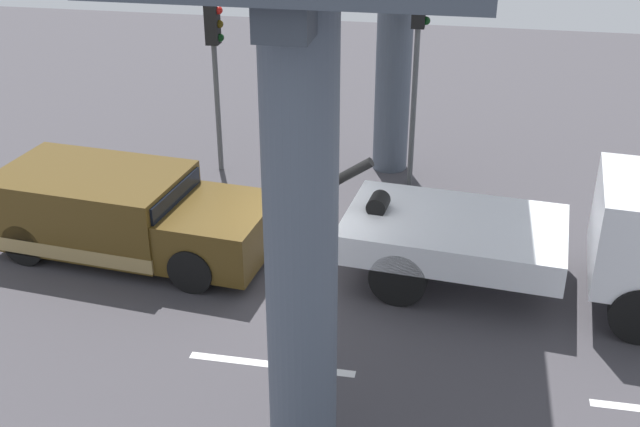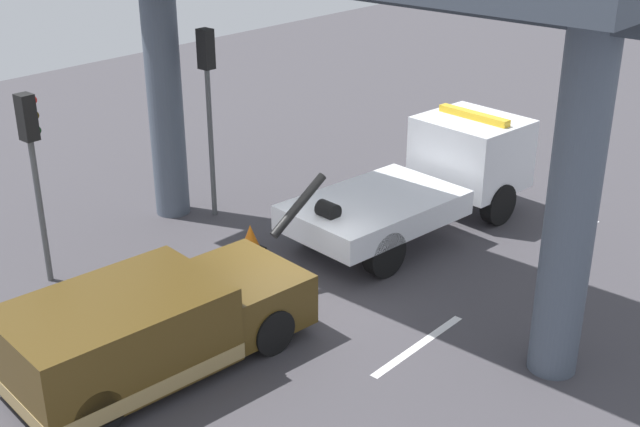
# 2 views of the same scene
# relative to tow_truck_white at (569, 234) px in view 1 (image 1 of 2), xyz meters

# --- Properties ---
(ground_plane) EXTENTS (60.00, 40.00, 0.10)m
(ground_plane) POSITION_rel_tow_truck_white_xyz_m (-4.51, 0.08, -1.25)
(ground_plane) COLOR #423F44
(lane_stripe_mid) EXTENTS (2.60, 0.16, 0.01)m
(lane_stripe_mid) POSITION_rel_tow_truck_white_xyz_m (-4.51, -2.88, -1.20)
(lane_stripe_mid) COLOR silver
(lane_stripe_mid) RESTS_ON ground
(tow_truck_white) EXTENTS (7.34, 2.98, 2.46)m
(tow_truck_white) POSITION_rel_tow_truck_white_xyz_m (0.00, 0.00, 0.00)
(tow_truck_white) COLOR white
(tow_truck_white) RESTS_ON ground
(towed_van_green) EXTENTS (5.39, 2.68, 1.58)m
(towed_van_green) POSITION_rel_tow_truck_white_xyz_m (-8.14, 0.08, -0.42)
(towed_van_green) COLOR #4C3814
(towed_van_green) RESTS_ON ground
(traffic_light_near) EXTENTS (0.39, 0.32, 3.93)m
(traffic_light_near) POSITION_rel_tow_truck_white_xyz_m (-7.49, 4.23, 1.67)
(traffic_light_near) COLOR #515456
(traffic_light_near) RESTS_ON ground
(traffic_light_far) EXTENTS (0.39, 0.32, 4.49)m
(traffic_light_far) POSITION_rel_tow_truck_white_xyz_m (-2.99, 4.23, 2.06)
(traffic_light_far) COLOR #515456
(traffic_light_far) RESTS_ON ground
(traffic_cone_orange) EXTENTS (0.49, 0.49, 0.59)m
(traffic_cone_orange) POSITION_rel_tow_truck_white_xyz_m (-3.77, 2.19, -0.92)
(traffic_cone_orange) COLOR orange
(traffic_cone_orange) RESTS_ON ground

